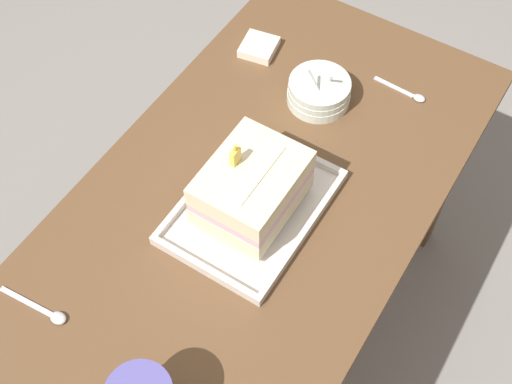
# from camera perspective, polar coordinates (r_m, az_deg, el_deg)

# --- Properties ---
(ground_plane) EXTENTS (8.00, 8.00, 0.00)m
(ground_plane) POSITION_cam_1_polar(r_m,az_deg,el_deg) (2.04, 0.24, -11.46)
(ground_plane) COLOR gray
(dining_table) EXTENTS (1.21, 0.67, 0.73)m
(dining_table) POSITION_cam_1_polar(r_m,az_deg,el_deg) (1.48, 0.32, -2.31)
(dining_table) COLOR brown
(dining_table) RESTS_ON ground_plane
(foil_tray) EXTENTS (0.35, 0.25, 0.02)m
(foil_tray) POSITION_cam_1_polar(r_m,az_deg,el_deg) (1.36, -0.35, -1.37)
(foil_tray) COLOR silver
(foil_tray) RESTS_ON dining_table
(birthday_cake) EXTENTS (0.21, 0.16, 0.16)m
(birthday_cake) POSITION_cam_1_polar(r_m,az_deg,el_deg) (1.30, -0.37, 0.39)
(birthday_cake) COLOR beige
(birthday_cake) RESTS_ON foil_tray
(bowl_stack) EXTENTS (0.14, 0.14, 0.10)m
(bowl_stack) POSITION_cam_1_polar(r_m,az_deg,el_deg) (1.53, 5.36, 8.49)
(bowl_stack) COLOR silver
(bowl_stack) RESTS_ON dining_table
(serving_spoon_near_tray) EXTENTS (0.02, 0.13, 0.01)m
(serving_spoon_near_tray) POSITION_cam_1_polar(r_m,az_deg,el_deg) (1.59, 13.00, 8.06)
(serving_spoon_near_tray) COLOR silver
(serving_spoon_near_tray) RESTS_ON dining_table
(serving_spoon_by_bowls) EXTENTS (0.03, 0.15, 0.01)m
(serving_spoon_by_bowls) POSITION_cam_1_polar(r_m,az_deg,el_deg) (1.31, -17.13, -9.81)
(serving_spoon_by_bowls) COLOR silver
(serving_spoon_by_bowls) RESTS_ON dining_table
(napkin_pile) EXTENTS (0.10, 0.09, 0.02)m
(napkin_pile) POSITION_cam_1_polar(r_m,az_deg,el_deg) (1.64, 0.25, 12.18)
(napkin_pile) COLOR silver
(napkin_pile) RESTS_ON dining_table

